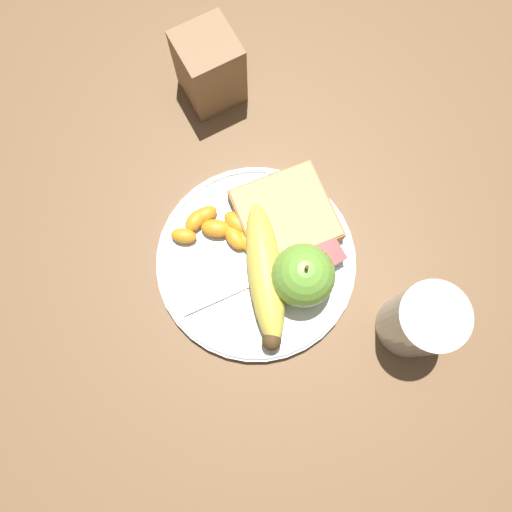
{
  "coord_description": "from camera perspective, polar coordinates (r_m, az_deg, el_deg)",
  "views": [
    {
      "loc": [
        -0.06,
        -0.12,
        0.58
      ],
      "look_at": [
        0.0,
        0.0,
        0.03
      ],
      "focal_mm": 35.0,
      "sensor_mm": 36.0,
      "label": 1
    }
  ],
  "objects": [
    {
      "name": "banana",
      "position": [
        0.56,
        0.8,
        -2.31
      ],
      "size": [
        0.09,
        0.17,
        0.04
      ],
      "color": "#E0CC4C",
      "rests_on": "plate"
    },
    {
      "name": "orange_segment_5",
      "position": [
        0.59,
        -8.27,
        2.3
      ],
      "size": [
        0.03,
        0.03,
        0.02
      ],
      "color": "orange",
      "rests_on": "plate"
    },
    {
      "name": "condiment_caddy",
      "position": [
        0.64,
        -5.34,
        20.57
      ],
      "size": [
        0.07,
        0.07,
        0.1
      ],
      "color": "#93704C",
      "rests_on": "ground_plane"
    },
    {
      "name": "bread_slice",
      "position": [
        0.59,
        3.38,
        4.67
      ],
      "size": [
        0.12,
        0.11,
        0.02
      ],
      "color": "olive",
      "rests_on": "plate"
    },
    {
      "name": "orange_segment_4",
      "position": [
        0.59,
        -6.91,
        4.08
      ],
      "size": [
        0.04,
        0.03,
        0.02
      ],
      "color": "orange",
      "rests_on": "plate"
    },
    {
      "name": "ground_plane",
      "position": [
        0.59,
        0.0,
        -0.73
      ],
      "size": [
        3.0,
        3.0,
        0.0
      ],
      "primitive_type": "plane",
      "color": "brown"
    },
    {
      "name": "orange_segment_2",
      "position": [
        0.58,
        -2.42,
        2.08
      ],
      "size": [
        0.02,
        0.03,
        0.02
      ],
      "color": "orange",
      "rests_on": "plate"
    },
    {
      "name": "juice_glass",
      "position": [
        0.56,
        18.16,
        -7.12
      ],
      "size": [
        0.07,
        0.07,
        0.1
      ],
      "color": "silver",
      "rests_on": "ground_plane"
    },
    {
      "name": "apple",
      "position": [
        0.54,
        5.4,
        -2.25
      ],
      "size": [
        0.07,
        0.07,
        0.08
      ],
      "color": "#72B23D",
      "rests_on": "plate"
    },
    {
      "name": "orange_segment_6",
      "position": [
        0.58,
        -4.6,
        3.17
      ],
      "size": [
        0.04,
        0.04,
        0.02
      ],
      "color": "orange",
      "rests_on": "plate"
    },
    {
      "name": "plate",
      "position": [
        0.58,
        0.0,
        -0.56
      ],
      "size": [
        0.23,
        0.23,
        0.01
      ],
      "color": "silver",
      "rests_on": "ground_plane"
    },
    {
      "name": "orange_segment_7",
      "position": [
        0.59,
        -5.88,
        4.73
      ],
      "size": [
        0.03,
        0.02,
        0.02
      ],
      "color": "orange",
      "rests_on": "plate"
    },
    {
      "name": "jam_packet",
      "position": [
        0.58,
        7.57,
        0.06
      ],
      "size": [
        0.04,
        0.04,
        0.02
      ],
      "color": "silver",
      "rests_on": "plate"
    },
    {
      "name": "orange_segment_3",
      "position": [
        0.58,
        -2.43,
        3.71
      ],
      "size": [
        0.03,
        0.04,
        0.02
      ],
      "color": "orange",
      "rests_on": "plate"
    },
    {
      "name": "orange_segment_0",
      "position": [
        0.58,
        -1.26,
        1.86
      ],
      "size": [
        0.02,
        0.03,
        0.02
      ],
      "color": "orange",
      "rests_on": "plate"
    },
    {
      "name": "orange_segment_1",
      "position": [
        0.57,
        -0.21,
        -0.31
      ],
      "size": [
        0.03,
        0.03,
        0.02
      ],
      "color": "orange",
      "rests_on": "plate"
    },
    {
      "name": "fork",
      "position": [
        0.57,
        0.4,
        -2.44
      ],
      "size": [
        0.16,
        0.03,
        0.0
      ],
      "rotation": [
        0.0,
        0.0,
        12.5
      ],
      "color": "silver",
      "rests_on": "plate"
    }
  ]
}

